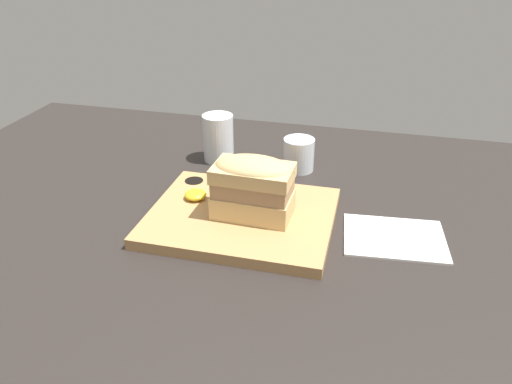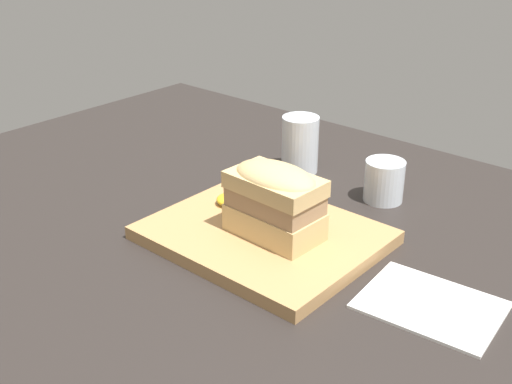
% 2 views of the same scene
% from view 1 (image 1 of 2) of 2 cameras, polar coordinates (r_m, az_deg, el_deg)
% --- Properties ---
extents(dining_table, '(1.53, 0.94, 0.02)m').
position_cam_1_polar(dining_table, '(0.89, 2.07, -3.54)').
color(dining_table, '#282321').
rests_on(dining_table, ground).
extents(serving_board, '(0.32, 0.26, 0.02)m').
position_cam_1_polar(serving_board, '(0.87, -1.72, -2.84)').
color(serving_board, tan).
rests_on(serving_board, dining_table).
extents(sandwich, '(0.13, 0.08, 0.11)m').
position_cam_1_polar(sandwich, '(0.83, -0.35, 0.83)').
color(sandwich, tan).
rests_on(sandwich, serving_board).
extents(mustard_dollop, '(0.04, 0.04, 0.02)m').
position_cam_1_polar(mustard_dollop, '(0.91, -6.95, -0.34)').
color(mustard_dollop, gold).
rests_on(mustard_dollop, serving_board).
extents(water_glass, '(0.07, 0.07, 0.10)m').
position_cam_1_polar(water_glass, '(1.09, -4.32, 5.85)').
color(water_glass, silver).
rests_on(water_glass, dining_table).
extents(wine_glass, '(0.06, 0.06, 0.07)m').
position_cam_1_polar(wine_glass, '(1.05, 4.89, 4.12)').
color(wine_glass, silver).
rests_on(wine_glass, dining_table).
extents(napkin, '(0.18, 0.14, 0.00)m').
position_cam_1_polar(napkin, '(0.86, 15.53, -5.07)').
color(napkin, white).
rests_on(napkin, dining_table).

